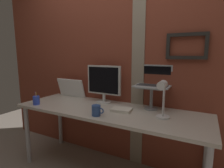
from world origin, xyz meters
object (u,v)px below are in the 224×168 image
Objects in this scene: whiteboard_panel at (71,88)px; pen_cup at (36,100)px; monitor at (104,82)px; coffee_mug at (96,110)px; laptop at (153,80)px; desk_lamp at (163,96)px.

whiteboard_panel reaches higher than pen_cup.
whiteboard_panel is (-0.53, 0.04, -0.13)m from monitor.
pen_cup is 0.81m from coffee_mug.
whiteboard_panel is (-1.10, -0.03, -0.17)m from laptop.
laptop is at bearing 1.37° from whiteboard_panel.
monitor is 1.23× the size of laptop.
laptop is 0.87× the size of whiteboard_panel.
coffee_mug is (-0.39, -0.50, -0.24)m from laptop.
monitor reaches higher than pen_cup.
whiteboard_panel is at bearing 176.05° from monitor.
laptop reaches higher than coffee_mug.
coffee_mug is (0.81, 0.00, 0.00)m from pen_cup.
laptop reaches higher than pen_cup.
monitor reaches higher than coffee_mug.
coffee_mug is (0.71, -0.48, -0.07)m from whiteboard_panel.
monitor is at bearing 34.66° from pen_cup.
monitor is 0.78m from desk_lamp.
pen_cup is (-0.63, -0.44, -0.20)m from monitor.
coffee_mug is at bearing -68.25° from monitor.
desk_lamp is at bearing -13.30° from whiteboard_panel.
monitor is at bearing 111.75° from coffee_mug.
laptop is at bearing 117.21° from desk_lamp.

